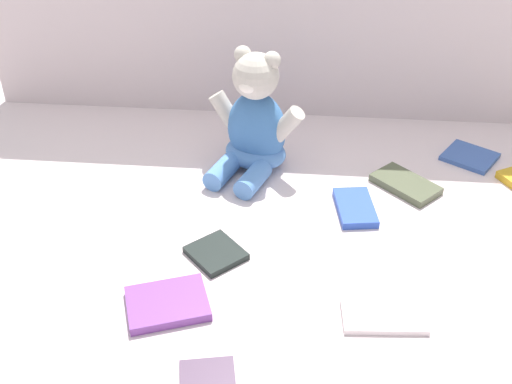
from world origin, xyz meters
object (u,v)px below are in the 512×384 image
(book_case_4, at_px, (355,208))
(book_case_7, at_px, (405,184))
(book_case_1, at_px, (216,253))
(teddy_bear, at_px, (255,126))
(book_case_2, at_px, (167,304))
(book_case_6, at_px, (384,316))
(book_case_5, at_px, (470,157))

(book_case_4, relative_size, book_case_7, 0.89)
(book_case_1, xyz_separation_m, book_case_4, (0.26, 0.16, 0.00))
(teddy_bear, relative_size, book_case_2, 2.03)
(book_case_6, height_order, book_case_7, book_case_7)
(teddy_bear, height_order, book_case_2, teddy_bear)
(book_case_2, height_order, book_case_5, book_case_2)
(book_case_1, height_order, book_case_5, book_case_1)
(teddy_bear, bearing_deg, book_case_4, -14.75)
(book_case_5, xyz_separation_m, book_case_6, (-0.23, -0.51, -0.00))
(book_case_5, bearing_deg, book_case_4, -17.34)
(book_case_1, relative_size, book_case_2, 0.70)
(book_case_2, relative_size, book_case_6, 0.98)
(book_case_4, distance_m, book_case_5, 0.35)
(book_case_6, relative_size, book_case_7, 0.99)
(teddy_bear, relative_size, book_case_4, 2.21)
(book_case_4, distance_m, book_case_6, 0.29)
(book_case_2, bearing_deg, teddy_bear, -32.98)
(teddy_bear, xyz_separation_m, book_case_5, (0.48, 0.07, -0.09))
(teddy_bear, distance_m, book_case_1, 0.33)
(teddy_bear, relative_size, book_case_5, 2.51)
(book_case_6, bearing_deg, book_case_2, -92.99)
(book_case_2, distance_m, book_case_4, 0.43)
(book_case_2, height_order, book_case_4, same)
(book_case_1, bearing_deg, teddy_bear, -140.66)
(book_case_1, bearing_deg, book_case_7, 171.64)
(book_case_5, height_order, book_case_7, book_case_7)
(book_case_1, bearing_deg, book_case_5, 173.15)
(book_case_5, bearing_deg, book_case_1, -21.02)
(book_case_4, xyz_separation_m, book_case_5, (0.27, 0.22, -0.00))
(book_case_2, xyz_separation_m, book_case_5, (0.58, 0.52, -0.00))
(teddy_bear, bearing_deg, book_case_2, -82.57)
(book_case_6, bearing_deg, teddy_bear, -154.52)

